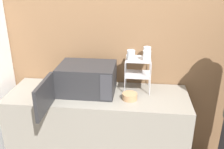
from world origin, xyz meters
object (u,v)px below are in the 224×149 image
object	(u,v)px
microwave	(85,79)
dish_rack	(138,67)
glass_back_right	(147,52)
glass_front_right	(147,56)
glass_front_left	(131,55)
bowl	(130,96)

from	to	relation	value
microwave	dish_rack	distance (m)	0.56
glass_back_right	glass_front_right	xyz separation A→B (m)	(-0.00, -0.14, 0.00)
glass_front_left	glass_front_right	bearing A→B (deg)	-0.68
glass_front_left	bowl	distance (m)	0.41
microwave	glass_back_right	xyz separation A→B (m)	(0.62, 0.21, 0.25)
microwave	glass_front_left	size ratio (longest dim) A/B	8.16
microwave	glass_front_right	bearing A→B (deg)	6.72
glass_front_right	bowl	world-z (taller)	glass_front_right
glass_front_left	glass_back_right	distance (m)	0.21
microwave	glass_front_left	bearing A→B (deg)	9.25
dish_rack	glass_front_right	world-z (taller)	glass_front_right
microwave	dish_rack	size ratio (longest dim) A/B	2.46
glass_front_left	glass_back_right	bearing A→B (deg)	40.46
glass_front_left	dish_rack	bearing A→B (deg)	40.90
glass_front_left	glass_back_right	world-z (taller)	same
glass_front_left	microwave	bearing A→B (deg)	-170.75
microwave	glass_back_right	bearing A→B (deg)	18.96
glass_front_right	glass_front_left	bearing A→B (deg)	179.32
glass_back_right	microwave	bearing A→B (deg)	-161.04
microwave	glass_front_right	world-z (taller)	glass_front_right
microwave	bowl	bearing A→B (deg)	-12.10
dish_rack	bowl	size ratio (longest dim) A/B	2.33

